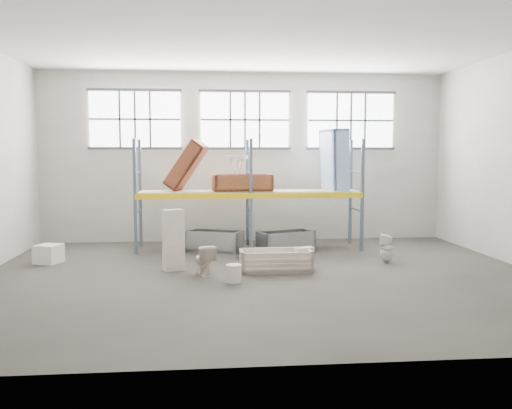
{
  "coord_description": "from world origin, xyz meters",
  "views": [
    {
      "loc": [
        -1.25,
        -11.54,
        2.61
      ],
      "look_at": [
        0.0,
        1.5,
        1.4
      ],
      "focal_mm": 38.85,
      "sensor_mm": 36.0,
      "label": 1
    }
  ],
  "objects": [
    {
      "name": "rack_beam_back",
      "position": [
        0.0,
        4.1,
        1.5
      ],
      "size": [
        6.0,
        0.1,
        0.14
      ],
      "primitive_type": "cube",
      "color": "yellow",
      "rests_on": "floor"
    },
    {
      "name": "ceiling",
      "position": [
        0.0,
        0.0,
        5.05
      ],
      "size": [
        12.0,
        10.0,
        0.1
      ],
      "primitive_type": "cube",
      "color": "silver",
      "rests_on": "ground"
    },
    {
      "name": "carton_far",
      "position": [
        -4.94,
        1.91,
        0.22
      ],
      "size": [
        0.69,
        0.69,
        0.44
      ],
      "primitive_type": "cube",
      "rotation": [
        0.0,
        0.0,
        -0.38
      ],
      "color": "silver",
      "rests_on": "floor"
    },
    {
      "name": "wall_back",
      "position": [
        0.0,
        5.05,
        2.5
      ],
      "size": [
        12.0,
        0.1,
        5.0
      ],
      "primitive_type": "cube",
      "color": "#A09F94",
      "rests_on": "ground"
    },
    {
      "name": "rack_upright_ma",
      "position": [
        0.0,
        2.9,
        1.5
      ],
      "size": [
        0.08,
        0.08,
        3.0
      ],
      "primitive_type": "cube",
      "color": "slate",
      "rests_on": "floor"
    },
    {
      "name": "steel_tub_right",
      "position": [
        0.95,
        3.0,
        0.27
      ],
      "size": [
        1.61,
        1.16,
        0.54
      ],
      "primitive_type": null,
      "rotation": [
        0.0,
        0.0,
        0.36
      ],
      "color": "#A2A5A9",
      "rests_on": "floor"
    },
    {
      "name": "rack_upright_la",
      "position": [
        -3.0,
        2.9,
        1.5
      ],
      "size": [
        0.08,
        0.08,
        3.0
      ],
      "primitive_type": "cube",
      "color": "slate",
      "rests_on": "floor"
    },
    {
      "name": "blue_tub_upright",
      "position": [
        2.39,
        3.59,
        2.4
      ],
      "size": [
        0.76,
        0.95,
        1.79
      ],
      "primitive_type": null,
      "rotation": [
        0.0,
        1.54,
        0.28
      ],
      "color": "#8BA9DA",
      "rests_on": "shelf_deck"
    },
    {
      "name": "rack_beam_front",
      "position": [
        0.0,
        2.9,
        1.5
      ],
      "size": [
        6.0,
        0.1,
        0.14
      ],
      "primitive_type": "cube",
      "color": "yellow",
      "rests_on": "floor"
    },
    {
      "name": "rust_tub_tilted",
      "position": [
        -1.7,
        3.53,
        2.29
      ],
      "size": [
        1.28,
        0.94,
        1.4
      ],
      "primitive_type": null,
      "rotation": [
        0.0,
        -0.96,
        -0.25
      ],
      "color": "brown",
      "rests_on": "shelf_deck"
    },
    {
      "name": "rack_upright_ra",
      "position": [
        3.0,
        2.9,
        1.5
      ],
      "size": [
        0.08,
        0.08,
        3.0
      ],
      "primitive_type": "cube",
      "color": "slate",
      "rests_on": "floor"
    },
    {
      "name": "toilet_beige",
      "position": [
        -1.24,
        0.24,
        0.33
      ],
      "size": [
        0.54,
        0.73,
        0.66
      ],
      "primitive_type": "imported",
      "rotation": [
        0.0,
        0.0,
        3.43
      ],
      "color": "silver",
      "rests_on": "floor"
    },
    {
      "name": "wet_patch",
      "position": [
        0.0,
        2.7,
        0.0
      ],
      "size": [
        1.8,
        1.8,
        0.0
      ],
      "primitive_type": "cylinder",
      "color": "black",
      "rests_on": "floor"
    },
    {
      "name": "rack_upright_lb",
      "position": [
        -3.0,
        4.1,
        1.5
      ],
      "size": [
        0.08,
        0.08,
        3.0
      ],
      "primitive_type": "cube",
      "color": "slate",
      "rests_on": "floor"
    },
    {
      "name": "cistern_tall",
      "position": [
        -1.92,
        0.81,
        0.68
      ],
      "size": [
        0.51,
        0.42,
        1.37
      ],
      "primitive_type": "cube",
      "rotation": [
        0.0,
        0.0,
        0.35
      ],
      "color": "beige",
      "rests_on": "floor"
    },
    {
      "name": "floor",
      "position": [
        0.0,
        0.0,
        -0.05
      ],
      "size": [
        12.0,
        10.0,
        0.1
      ],
      "primitive_type": "cube",
      "color": "#48443D",
      "rests_on": "ground"
    },
    {
      "name": "shelf_deck",
      "position": [
        0.0,
        3.5,
        1.58
      ],
      "size": [
        5.9,
        1.1,
        0.03
      ],
      "primitive_type": "cube",
      "color": "gray",
      "rests_on": "floor"
    },
    {
      "name": "bucket",
      "position": [
        -0.64,
        -0.5,
        0.18
      ],
      "size": [
        0.37,
        0.37,
        0.36
      ],
      "primitive_type": "cylinder",
      "rotation": [
        0.0,
        0.0,
        -0.2
      ],
      "color": "beige",
      "rests_on": "floor"
    },
    {
      "name": "steel_tub_left",
      "position": [
        -0.95,
        3.3,
        0.27
      ],
      "size": [
        1.62,
        1.17,
        0.54
      ],
      "primitive_type": null,
      "rotation": [
        0.0,
        0.0,
        -0.37
      ],
      "color": "#AEB1B7",
      "rests_on": "floor"
    },
    {
      "name": "sink_in_tub",
      "position": [
        0.53,
        0.59,
        0.16
      ],
      "size": [
        0.49,
        0.49,
        0.14
      ],
      "primitive_type": "imported",
      "rotation": [
        0.0,
        0.0,
        0.27
      ],
      "color": "#EEDDC7",
      "rests_on": "bathtub_beige"
    },
    {
      "name": "cistern_spare",
      "position": [
        1.01,
        0.71,
        0.28
      ],
      "size": [
        0.48,
        0.34,
        0.41
      ],
      "primitive_type": "cube",
      "rotation": [
        0.0,
        0.0,
        0.35
      ],
      "color": "beige",
      "rests_on": "bathtub_beige"
    },
    {
      "name": "sink_on_shelf",
      "position": [
        -0.32,
        3.38,
        2.09
      ],
      "size": [
        0.69,
        0.61,
        0.52
      ],
      "primitive_type": "imported",
      "rotation": [
        0.0,
        0.0,
        0.31
      ],
      "color": "silver",
      "rests_on": "rust_tub_flat"
    },
    {
      "name": "rust_tub_flat",
      "position": [
        -0.19,
        3.4,
        1.82
      ],
      "size": [
        1.63,
        0.87,
        0.44
      ],
      "primitive_type": null,
      "rotation": [
        0.0,
        0.0,
        0.08
      ],
      "color": "#975D2C",
      "rests_on": "shelf_deck"
    },
    {
      "name": "window_mid",
      "position": [
        0.0,
        4.94,
        3.6
      ],
      "size": [
        2.6,
        0.04,
        1.6
      ],
      "primitive_type": "cube",
      "color": "white",
      "rests_on": "wall_back"
    },
    {
      "name": "rack_upright_rb",
      "position": [
        3.0,
        4.1,
        1.5
      ],
      "size": [
        0.08,
        0.08,
        3.0
      ],
      "primitive_type": "cube",
      "color": "slate",
      "rests_on": "floor"
    },
    {
      "name": "window_right",
      "position": [
        3.2,
        4.94,
        3.6
      ],
      "size": [
        2.6,
        0.04,
        1.6
      ],
      "primitive_type": "cube",
      "color": "white",
      "rests_on": "wall_back"
    },
    {
      "name": "rack_upright_mb",
      "position": [
        0.0,
        4.1,
        1.5
      ],
      "size": [
        0.08,
        0.08,
        3.0
      ],
      "primitive_type": "cube",
      "color": "slate",
      "rests_on": "floor"
    },
    {
      "name": "wall_front",
      "position": [
        0.0,
        -5.05,
        2.5
      ],
      "size": [
        12.0,
        0.1,
        5.0
      ],
      "primitive_type": "cube",
      "color": "#B3B2A5",
      "rests_on": "ground"
    },
    {
      "name": "window_left",
      "position": [
        -3.2,
        4.94,
        3.6
      ],
      "size": [
        2.6,
        0.04,
        1.6
      ],
      "primitive_type": "cube",
      "color": "white",
      "rests_on": "wall_back"
    },
    {
      "name": "toilet_white",
      "position": [
        3.12,
        1.18,
        0.35
      ],
      "size": [
        0.39,
        0.38,
        0.7
      ],
      "primitive_type": "imported",
      "rotation": [
        0.0,
        0.0,
        -1.83
      ],
      "color": "white",
      "rests_on": "floor"
    },
    {
      "name": "bathtub_beige",
      "position": [
        0.35,
        0.53,
        0.23
      ],
      "size": [
        1.59,
        0.76,
        0.47
      ],
      "primitive_type": null,
      "rotation": [
        0.0,
        0.0,
        0.01
      ],
      "color": "beige",
      "rests_on": "floor"
    }
  ]
}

